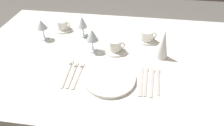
% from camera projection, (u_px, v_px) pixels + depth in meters
% --- Properties ---
extents(ground_plane, '(6.00, 6.00, 0.00)m').
position_uv_depth(ground_plane, '(114.00, 125.00, 1.71)').
color(ground_plane, slate).
extents(dining_table, '(1.80, 1.11, 0.74)m').
position_uv_depth(dining_table, '(115.00, 65.00, 1.30)').
color(dining_table, white).
rests_on(dining_table, ground).
extents(dinner_plate, '(0.28, 0.28, 0.02)m').
position_uv_depth(dinner_plate, '(109.00, 79.00, 1.07)').
color(dinner_plate, white).
rests_on(dinner_plate, dining_table).
extents(fork_outer, '(0.02, 0.21, 0.00)m').
position_uv_depth(fork_outer, '(79.00, 74.00, 1.10)').
color(fork_outer, beige).
rests_on(fork_outer, dining_table).
extents(fork_inner, '(0.03, 0.21, 0.00)m').
position_uv_depth(fork_inner, '(73.00, 73.00, 1.11)').
color(fork_inner, beige).
rests_on(fork_inner, dining_table).
extents(fork_salad, '(0.03, 0.23, 0.00)m').
position_uv_depth(fork_salad, '(68.00, 72.00, 1.12)').
color(fork_salad, beige).
rests_on(fork_salad, dining_table).
extents(dinner_knife, '(0.02, 0.22, 0.00)m').
position_uv_depth(dinner_knife, '(141.00, 82.00, 1.06)').
color(dinner_knife, beige).
rests_on(dinner_knife, dining_table).
extents(spoon_soup, '(0.03, 0.23, 0.01)m').
position_uv_depth(spoon_soup, '(146.00, 77.00, 1.08)').
color(spoon_soup, beige).
rests_on(spoon_soup, dining_table).
extents(spoon_dessert, '(0.03, 0.22, 0.01)m').
position_uv_depth(spoon_dessert, '(152.00, 79.00, 1.07)').
color(spoon_dessert, beige).
rests_on(spoon_dessert, dining_table).
extents(spoon_tea, '(0.03, 0.21, 0.01)m').
position_uv_depth(spoon_tea, '(158.00, 78.00, 1.08)').
color(spoon_tea, beige).
rests_on(spoon_tea, dining_table).
extents(saucer_left, '(0.13, 0.13, 0.01)m').
position_uv_depth(saucer_left, '(63.00, 29.00, 1.49)').
color(saucer_left, white).
rests_on(saucer_left, dining_table).
extents(coffee_cup_left, '(0.10, 0.08, 0.06)m').
position_uv_depth(coffee_cup_left, '(63.00, 25.00, 1.47)').
color(coffee_cup_left, white).
rests_on(coffee_cup_left, saucer_left).
extents(saucer_right, '(0.12, 0.12, 0.01)m').
position_uv_depth(saucer_right, '(146.00, 40.00, 1.37)').
color(saucer_right, white).
rests_on(saucer_right, dining_table).
extents(coffee_cup_right, '(0.11, 0.09, 0.07)m').
position_uv_depth(coffee_cup_right, '(147.00, 35.00, 1.35)').
color(coffee_cup_right, white).
rests_on(coffee_cup_right, saucer_right).
extents(saucer_far, '(0.14, 0.14, 0.01)m').
position_uv_depth(saucer_far, '(115.00, 50.00, 1.28)').
color(saucer_far, white).
rests_on(saucer_far, dining_table).
extents(coffee_cup_far, '(0.10, 0.08, 0.07)m').
position_uv_depth(coffee_cup_far, '(115.00, 45.00, 1.25)').
color(coffee_cup_far, white).
rests_on(coffee_cup_far, saucer_far).
extents(wine_glass_centre, '(0.07, 0.07, 0.15)m').
position_uv_depth(wine_glass_centre, '(82.00, 23.00, 1.36)').
color(wine_glass_centre, silver).
rests_on(wine_glass_centre, dining_table).
extents(wine_glass_left, '(0.07, 0.07, 0.14)m').
position_uv_depth(wine_glass_left, '(42.00, 26.00, 1.33)').
color(wine_glass_left, silver).
rests_on(wine_glass_left, dining_table).
extents(wine_glass_right, '(0.08, 0.08, 0.15)m').
position_uv_depth(wine_glass_right, '(92.00, 36.00, 1.22)').
color(wine_glass_right, silver).
rests_on(wine_glass_right, dining_table).
extents(napkin_folded, '(0.08, 0.08, 0.18)m').
position_uv_depth(napkin_folded, '(163.00, 44.00, 1.18)').
color(napkin_folded, white).
rests_on(napkin_folded, dining_table).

